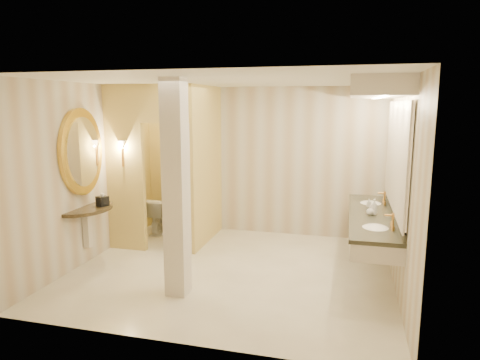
# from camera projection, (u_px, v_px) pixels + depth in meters

# --- Properties ---
(floor) EXTENTS (4.50, 4.50, 0.00)m
(floor) POSITION_uv_depth(u_px,v_px,m) (231.00, 270.00, 6.23)
(floor) COLOR white
(floor) RESTS_ON ground
(ceiling) EXTENTS (4.50, 4.50, 0.00)m
(ceiling) POSITION_uv_depth(u_px,v_px,m) (231.00, 81.00, 5.76)
(ceiling) COLOR silver
(ceiling) RESTS_ON wall_back
(wall_back) EXTENTS (4.50, 0.02, 2.70)m
(wall_back) POSITION_uv_depth(u_px,v_px,m) (260.00, 161.00, 7.91)
(wall_back) COLOR beige
(wall_back) RESTS_ON floor
(wall_front) EXTENTS (4.50, 0.02, 2.70)m
(wall_front) POSITION_uv_depth(u_px,v_px,m) (175.00, 214.00, 4.09)
(wall_front) COLOR beige
(wall_front) RESTS_ON floor
(wall_left) EXTENTS (0.02, 4.00, 2.70)m
(wall_left) POSITION_uv_depth(u_px,v_px,m) (90.00, 173.00, 6.55)
(wall_left) COLOR beige
(wall_left) RESTS_ON floor
(wall_right) EXTENTS (0.02, 4.00, 2.70)m
(wall_right) POSITION_uv_depth(u_px,v_px,m) (401.00, 187.00, 5.45)
(wall_right) COLOR beige
(wall_right) RESTS_ON floor
(toilet_closet) EXTENTS (1.50, 1.55, 2.70)m
(toilet_closet) POSITION_uv_depth(u_px,v_px,m) (181.00, 165.00, 7.19)
(toilet_closet) COLOR #ECD87B
(toilet_closet) RESTS_ON floor
(wall_sconce) EXTENTS (0.14, 0.14, 0.42)m
(wall_sconce) POSITION_uv_depth(u_px,v_px,m) (122.00, 146.00, 6.81)
(wall_sconce) COLOR #BE873D
(wall_sconce) RESTS_ON toilet_closet
(vanity) EXTENTS (0.75, 2.75, 2.09)m
(vanity) POSITION_uv_depth(u_px,v_px,m) (378.00, 160.00, 5.84)
(vanity) COLOR beige
(vanity) RESTS_ON floor
(console_shelf) EXTENTS (0.98, 0.98, 1.94)m
(console_shelf) POSITION_uv_depth(u_px,v_px,m) (83.00, 176.00, 6.32)
(console_shelf) COLOR black
(console_shelf) RESTS_ON floor
(pillar) EXTENTS (0.27, 0.27, 2.70)m
(pillar) POSITION_uv_depth(u_px,v_px,m) (176.00, 190.00, 5.25)
(pillar) COLOR beige
(pillar) RESTS_ON floor
(tissue_box) EXTENTS (0.19, 0.19, 0.15)m
(tissue_box) POSITION_uv_depth(u_px,v_px,m) (102.00, 201.00, 6.46)
(tissue_box) COLOR black
(tissue_box) RESTS_ON console_shelf
(toilet) EXTENTS (0.39, 0.67, 0.67)m
(toilet) POSITION_uv_depth(u_px,v_px,m) (160.00, 215.00, 8.02)
(toilet) COLOR white
(toilet) RESTS_ON floor
(soap_bottle_a) EXTENTS (0.07, 0.07, 0.12)m
(soap_bottle_a) POSITION_uv_depth(u_px,v_px,m) (369.00, 203.00, 6.40)
(soap_bottle_a) COLOR beige
(soap_bottle_a) RESTS_ON vanity
(soap_bottle_b) EXTENTS (0.11, 0.11, 0.13)m
(soap_bottle_b) POSITION_uv_depth(u_px,v_px,m) (370.00, 210.00, 5.92)
(soap_bottle_b) COLOR silver
(soap_bottle_b) RESTS_ON vanity
(soap_bottle_c) EXTENTS (0.11, 0.11, 0.22)m
(soap_bottle_c) POSITION_uv_depth(u_px,v_px,m) (374.00, 207.00, 5.93)
(soap_bottle_c) COLOR #C6B28C
(soap_bottle_c) RESTS_ON vanity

